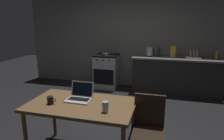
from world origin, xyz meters
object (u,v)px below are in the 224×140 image
at_px(dish_rack, 193,56).
at_px(bottle, 217,54).
at_px(chair, 148,126).
at_px(cereal_box, 173,51).
at_px(electric_kettle, 150,52).
at_px(coffee_mug, 50,100).
at_px(stove_oven, 107,71).
at_px(laptop, 80,96).
at_px(dining_table, 82,108).
at_px(drinking_glass, 105,107).
at_px(bottle_b, 159,52).
at_px(frying_pan, 106,54).

bearing_deg(dish_rack, bottle, -5.82).
xyz_separation_m(chair, cereal_box, (0.32, 2.83, 0.53)).
bearing_deg(bottle, electric_kettle, 178.12).
bearing_deg(electric_kettle, cereal_box, 2.06).
bearing_deg(coffee_mug, stove_oven, 92.79).
height_order(electric_kettle, coffee_mug, electric_kettle).
bearing_deg(dish_rack, laptop, -121.84).
distance_m(stove_oven, dining_table, 2.92).
bearing_deg(dish_rack, drinking_glass, -112.83).
relative_size(cereal_box, bottle_b, 1.19).
relative_size(stove_oven, frying_pan, 2.27).
relative_size(laptop, dish_rack, 0.94).
xyz_separation_m(frying_pan, coffee_mug, (0.17, -2.96, -0.13)).
bearing_deg(stove_oven, coffee_mug, -87.21).
distance_m(frying_pan, coffee_mug, 2.97).
bearing_deg(electric_kettle, dining_table, -102.12).
bearing_deg(coffee_mug, chair, 8.50).
distance_m(dining_table, cereal_box, 3.14).
relative_size(laptop, cereal_box, 1.12).
xyz_separation_m(drinking_glass, bottle_b, (0.47, 3.11, 0.20)).
bearing_deg(bottle, chair, -115.04).
bearing_deg(laptop, chair, -15.10).
height_order(dining_table, drinking_glass, drinking_glass).
bearing_deg(drinking_glass, chair, 25.22).
height_order(stove_oven, frying_pan, frying_pan).
xyz_separation_m(coffee_mug, cereal_box, (1.54, 3.01, 0.24)).
height_order(bottle, dish_rack, bottle).
xyz_separation_m(dining_table, frying_pan, (-0.53, 2.84, 0.25)).
xyz_separation_m(chair, coffee_mug, (-1.22, -0.18, 0.29)).
relative_size(stove_oven, dish_rack, 2.66).
distance_m(dining_table, bottle_b, 3.09).
distance_m(chair, bottle, 3.09).
height_order(bottle, frying_pan, bottle).
distance_m(electric_kettle, frying_pan, 1.15).
distance_m(laptop, bottle_b, 2.99).
bearing_deg(coffee_mug, dining_table, 18.09).
xyz_separation_m(stove_oven, cereal_box, (1.69, 0.02, 0.60)).
height_order(coffee_mug, bottle_b, bottle_b).
height_order(electric_kettle, bottle_b, bottle_b).
bearing_deg(laptop, stove_oven, 86.89).
relative_size(dining_table, dish_rack, 4.01).
bearing_deg(drinking_glass, frying_pan, 106.75).
distance_m(chair, drinking_glass, 0.61).
bearing_deg(stove_oven, frying_pan, -125.37).
relative_size(electric_kettle, frying_pan, 0.59).
relative_size(chair, dish_rack, 2.63).
distance_m(drinking_glass, cereal_box, 3.17).
bearing_deg(cereal_box, chair, -96.50).
xyz_separation_m(stove_oven, chair, (1.36, -2.81, 0.07)).
distance_m(coffee_mug, bottle_b, 3.31).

